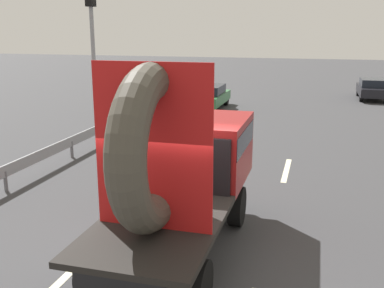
# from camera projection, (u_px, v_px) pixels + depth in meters

# --- Properties ---
(ground_plane) EXTENTS (120.00, 120.00, 0.00)m
(ground_plane) POSITION_uv_depth(u_px,v_px,m) (162.00, 257.00, 8.46)
(ground_plane) COLOR #38383A
(flatbed_truck) EXTENTS (2.02, 5.33, 3.70)m
(flatbed_truck) POSITION_uv_depth(u_px,v_px,m) (184.00, 161.00, 8.57)
(flatbed_truck) COLOR black
(flatbed_truck) RESTS_ON ground_plane
(distant_sedan) EXTENTS (1.65, 3.86, 1.26)m
(distant_sedan) POSITION_uv_depth(u_px,v_px,m) (208.00, 96.00, 24.06)
(distant_sedan) COLOR black
(distant_sedan) RESTS_ON ground_plane
(traffic_light) EXTENTS (0.42, 0.36, 5.89)m
(traffic_light) POSITION_uv_depth(u_px,v_px,m) (93.00, 37.00, 17.64)
(traffic_light) COLOR gray
(traffic_light) RESTS_ON ground_plane
(guardrail) EXTENTS (0.10, 13.41, 0.71)m
(guardrail) POSITION_uv_depth(u_px,v_px,m) (95.00, 131.00, 16.45)
(guardrail) COLOR gray
(guardrail) RESTS_ON ground_plane
(lane_dash_left_near) EXTENTS (0.16, 2.74, 0.01)m
(lane_dash_left_near) POSITION_uv_depth(u_px,v_px,m) (56.00, 286.00, 7.51)
(lane_dash_left_near) COLOR beige
(lane_dash_left_near) RESTS_ON ground_plane
(lane_dash_left_far) EXTENTS (0.16, 2.55, 0.01)m
(lane_dash_left_far) POSITION_uv_depth(u_px,v_px,m) (185.00, 161.00, 14.54)
(lane_dash_left_far) COLOR beige
(lane_dash_left_far) RESTS_ON ground_plane
(lane_dash_right_far) EXTENTS (0.16, 2.39, 0.01)m
(lane_dash_right_far) POSITION_uv_depth(u_px,v_px,m) (286.00, 170.00, 13.65)
(lane_dash_right_far) COLOR beige
(lane_dash_right_far) RESTS_ON ground_plane
(oncoming_car) EXTENTS (1.64, 3.82, 1.25)m
(oncoming_car) POSITION_uv_depth(u_px,v_px,m) (373.00, 88.00, 27.24)
(oncoming_car) COLOR black
(oncoming_car) RESTS_ON ground_plane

